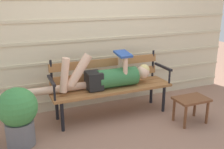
{
  "coord_description": "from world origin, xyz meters",
  "views": [
    {
      "loc": [
        -1.3,
        -2.91,
        1.65
      ],
      "look_at": [
        0.0,
        0.19,
        0.61
      ],
      "focal_mm": 41.56,
      "sensor_mm": 36.0,
      "label": 1
    }
  ],
  "objects": [
    {
      "name": "reclining_person",
      "position": [
        -0.07,
        0.19,
        0.58
      ],
      "size": [
        1.75,
        0.26,
        0.53
      ],
      "color": "#33703D"
    },
    {
      "name": "park_bench",
      "position": [
        0.0,
        0.25,
        0.47
      ],
      "size": [
        1.68,
        0.46,
        0.83
      ],
      "color": "#9E6638",
      "rests_on": "ground"
    },
    {
      "name": "house_siding",
      "position": [
        0.0,
        0.69,
        1.16
      ],
      "size": [
        4.64,
        0.08,
        2.32
      ],
      "color": "beige",
      "rests_on": "ground"
    },
    {
      "name": "footstool",
      "position": [
        0.88,
        -0.41,
        0.28
      ],
      "size": [
        0.44,
        0.3,
        0.34
      ],
      "color": "brown",
      "rests_on": "ground"
    },
    {
      "name": "ground_plane",
      "position": [
        0.0,
        0.0,
        0.0
      ],
      "size": [
        12.0,
        12.0,
        0.0
      ],
      "primitive_type": "plane",
      "color": "#936B56"
    },
    {
      "name": "potted_plant",
      "position": [
        -1.25,
        -0.11,
        0.38
      ],
      "size": [
        0.44,
        0.44,
        0.69
      ],
      "color": "slate",
      "rests_on": "ground"
    }
  ]
}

